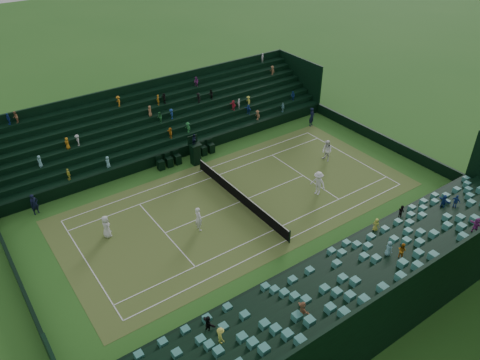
{
  "coord_description": "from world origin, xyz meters",
  "views": [
    {
      "loc": [
        23.57,
        -16.64,
        20.92
      ],
      "look_at": [
        0.0,
        0.0,
        2.0
      ],
      "focal_mm": 35.0,
      "sensor_mm": 36.0,
      "label": 1
    }
  ],
  "objects_px": {
    "umpire_chair": "(195,151)",
    "player_near_east": "(198,219)",
    "tennis_net": "(240,196)",
    "player_near_west": "(106,227)",
    "player_far_west": "(327,151)",
    "player_far_east": "(318,183)"
  },
  "relations": [
    {
      "from": "umpire_chair",
      "to": "player_near_east",
      "type": "xyz_separation_m",
      "value": [
        7.82,
        -4.39,
        -0.28
      ]
    },
    {
      "from": "tennis_net",
      "to": "player_near_west",
      "type": "height_order",
      "value": "player_near_west"
    },
    {
      "from": "player_near_west",
      "to": "player_far_west",
      "type": "relative_size",
      "value": 0.89
    },
    {
      "from": "player_near_east",
      "to": "player_far_east",
      "type": "xyz_separation_m",
      "value": [
        1.57,
        9.78,
        0.06
      ]
    },
    {
      "from": "player_near_west",
      "to": "player_far_west",
      "type": "bearing_deg",
      "value": -103.57
    },
    {
      "from": "tennis_net",
      "to": "umpire_chair",
      "type": "height_order",
      "value": "umpire_chair"
    },
    {
      "from": "player_near_west",
      "to": "player_near_east",
      "type": "distance_m",
      "value": 6.27
    },
    {
      "from": "umpire_chair",
      "to": "player_far_west",
      "type": "xyz_separation_m",
      "value": [
        6.08,
        9.54,
        -0.27
      ]
    },
    {
      "from": "umpire_chair",
      "to": "player_far_east",
      "type": "distance_m",
      "value": 10.83
    },
    {
      "from": "player_near_east",
      "to": "player_far_west",
      "type": "distance_m",
      "value": 14.05
    },
    {
      "from": "player_far_west",
      "to": "player_far_east",
      "type": "bearing_deg",
      "value": -52.64
    },
    {
      "from": "player_near_west",
      "to": "player_near_east",
      "type": "height_order",
      "value": "player_near_east"
    },
    {
      "from": "umpire_chair",
      "to": "player_far_east",
      "type": "relative_size",
      "value": 1.43
    },
    {
      "from": "player_near_east",
      "to": "player_far_east",
      "type": "distance_m",
      "value": 9.9
    },
    {
      "from": "player_far_west",
      "to": "player_near_east",
      "type": "bearing_deg",
      "value": -84.02
    },
    {
      "from": "player_far_east",
      "to": "tennis_net",
      "type": "bearing_deg",
      "value": -127.62
    },
    {
      "from": "tennis_net",
      "to": "player_near_east",
      "type": "relative_size",
      "value": 6.19
    },
    {
      "from": "player_far_east",
      "to": "umpire_chair",
      "type": "bearing_deg",
      "value": -162.7
    },
    {
      "from": "player_near_west",
      "to": "player_far_east",
      "type": "height_order",
      "value": "player_far_east"
    },
    {
      "from": "player_far_east",
      "to": "player_far_west",
      "type": "bearing_deg",
      "value": 115.99
    },
    {
      "from": "umpire_chair",
      "to": "player_near_east",
      "type": "bearing_deg",
      "value": -29.31
    },
    {
      "from": "player_far_west",
      "to": "player_far_east",
      "type": "height_order",
      "value": "player_far_east"
    }
  ]
}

